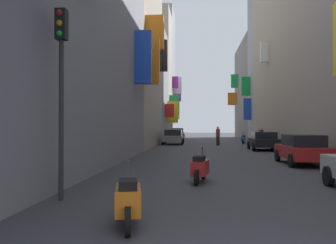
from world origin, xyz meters
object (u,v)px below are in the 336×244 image
Objects in this scene: parked_car_black at (263,141)px; traffic_light_near_corner at (61,71)px; parked_car_red at (302,149)px; scooter_white at (181,138)px; pedestrian_near_left at (261,137)px; scooter_red at (200,168)px; parked_car_grey at (173,137)px; scooter_blue at (243,139)px; parked_car_yellow at (178,133)px; pedestrian_crossing at (218,136)px; scooter_orange at (128,200)px.

traffic_light_near_corner reaches higher than parked_car_black.
parked_car_red is 25.86m from scooter_white.
traffic_light_near_corner is at bearing -110.72° from pedestrian_near_left.
parked_car_black is 2.33× the size of pedestrian_near_left.
pedestrian_near_left is 0.37× the size of traffic_light_near_corner.
parked_car_grey is at bearing 95.67° from scooter_red.
parked_car_red reaches higher than scooter_blue.
scooter_blue is at bearing 90.52° from parked_car_red.
parked_car_yellow is 0.91× the size of traffic_light_near_corner.
scooter_red is 22.92m from pedestrian_crossing.
scooter_red is at bearing -94.64° from pedestrian_crossing.
parked_car_black is at bearing 66.88° from traffic_light_near_corner.
traffic_light_near_corner reaches higher than parked_car_grey.
parked_car_red is at bearing -92.12° from pedestrian_near_left.
scooter_red is (-4.82, -16.06, -0.26)m from parked_car_black.
parked_car_grey reaches higher than scooter_white.
parked_car_yellow reaches higher than scooter_red.
pedestrian_near_left reaches higher than parked_car_black.
scooter_red is at bearing -100.03° from scooter_blue.
parked_car_black reaches higher than scooter_red.
scooter_orange is 1.02× the size of scooter_white.
pedestrian_near_left is at bearing 82.51° from parked_car_black.
scooter_red is 30.85m from scooter_white.
parked_car_grey reaches higher than scooter_blue.
scooter_blue is 6.32m from pedestrian_near_left.
pedestrian_crossing is (1.85, 22.84, 0.42)m from scooter_red.
parked_car_red is 12.38m from traffic_light_near_corner.
scooter_blue is (-0.19, 20.29, -0.27)m from parked_car_red.
scooter_white is 8.82m from pedestrian_crossing.
parked_car_red is 0.91× the size of traffic_light_near_corner.
parked_car_red is at bearing 50.50° from scooter_red.
scooter_orange is (-6.14, -11.05, -0.27)m from parked_car_red.
parked_car_black is 2.18× the size of scooter_red.
parked_car_grey is 6.15m from scooter_white.
scooter_blue is 1.00× the size of scooter_white.
scooter_white is at bearing 114.64° from parked_car_black.
parked_car_yellow is at bearing 106.94° from parked_car_black.
traffic_light_near_corner reaches higher than pedestrian_crossing.
scooter_orange is 28.24m from pedestrian_crossing.
parked_car_grey is at bearing -168.40° from scooter_blue.
parked_car_grey is at bearing 92.13° from scooter_orange.
parked_car_grey is 2.28× the size of scooter_blue.
parked_car_black is at bearing -73.06° from parked_car_yellow.
parked_car_red is 1.02× the size of parked_car_grey.
scooter_white is 34.08m from traffic_light_near_corner.
parked_car_black reaches higher than scooter_white.
parked_car_black is 0.96× the size of parked_car_grey.
pedestrian_near_left is at bearing 69.28° from traffic_light_near_corner.
scooter_orange is 25.95m from pedestrian_near_left.
scooter_red is at bearing -129.50° from parked_car_red.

